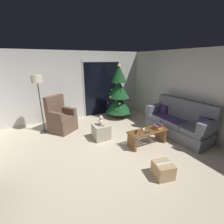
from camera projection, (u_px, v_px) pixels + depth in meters
ground_plane at (111, 157)px, 3.72m from camera, size 7.00×7.00×0.00m
wall_back at (74, 86)px, 5.89m from camera, size 5.72×0.12×2.50m
wall_right at (198, 93)px, 4.56m from camera, size 0.12×6.00×2.50m
patio_door_frame at (102, 88)px, 6.38m from camera, size 1.60×0.02×2.20m
patio_door_glass at (103, 89)px, 6.38m from camera, size 1.50×0.02×2.10m
couch at (178, 123)px, 4.67m from camera, size 0.92×1.99×1.08m
coffee_table at (147, 135)px, 4.17m from camera, size 1.10×0.40×0.41m
remote_black at (136, 132)px, 4.01m from camera, size 0.14×0.15×0.02m
remote_white at (144, 129)px, 4.16m from camera, size 0.14×0.14×0.02m
remote_graphite at (147, 132)px, 4.01m from camera, size 0.16×0.05×0.02m
book_stack at (158, 127)px, 4.22m from camera, size 0.26×0.22×0.11m
cell_phone at (159, 125)px, 4.19m from camera, size 0.10×0.16×0.01m
christmas_tree at (119, 94)px, 6.01m from camera, size 1.01×1.01×2.09m
armchair at (61, 119)px, 4.98m from camera, size 0.95×0.96×1.13m
floor_lamp at (38, 85)px, 4.50m from camera, size 0.32×0.32×1.78m
ottoman at (101, 132)px, 4.51m from camera, size 0.44×0.44×0.43m
teddy_bear_cream at (101, 121)px, 4.40m from camera, size 0.22×0.21×0.29m
cardboard_box_taped_mid_floor at (163, 170)px, 3.05m from camera, size 0.42×0.42×0.30m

